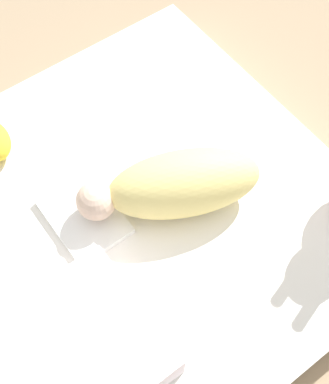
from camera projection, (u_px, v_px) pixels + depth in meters
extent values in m
plane|color=#9E8466|center=(147.00, 223.00, 1.54)|extent=(12.00, 12.00, 0.00)
cube|color=white|center=(146.00, 213.00, 1.49)|extent=(1.15, 1.04, 0.12)
cube|color=white|center=(84.00, 216.00, 1.40)|extent=(0.23, 0.17, 0.02)
ellipsoid|color=#EFDB7F|center=(184.00, 183.00, 1.36)|extent=(0.33, 0.44, 0.17)
sphere|color=beige|center=(96.00, 201.00, 1.35)|extent=(0.10, 0.10, 0.10)
cube|color=white|center=(71.00, 357.00, 1.18)|extent=(0.34, 0.38, 0.10)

